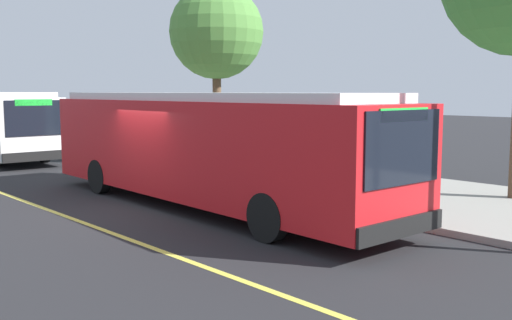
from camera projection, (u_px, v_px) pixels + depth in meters
The scene contains 9 objects.
ground_plane at pixel (151, 206), 15.31m from camera, with size 120.00×120.00×0.00m, color #232326.
sidewalk_curb at pixel (308, 180), 19.30m from camera, with size 44.00×6.40×0.15m, color gray.
lane_stripe_center at pixel (71, 218), 13.85m from camera, with size 36.00×0.14×0.01m, color #E0D64C.
transit_bus_main at pixel (204, 145), 15.08m from camera, with size 12.29×2.87×2.95m.
bus_shelter at pixel (261, 123), 20.10m from camera, with size 2.90×1.60×2.48m.
waiting_bench at pixel (268, 161), 19.86m from camera, with size 1.60×0.48×0.95m.
route_sign_post at pixel (263, 127), 16.90m from camera, with size 0.44×0.08×2.80m.
pedestrian_commuter at pixel (197, 144), 21.03m from camera, with size 0.24×0.40×1.69m.
street_tree_near_shelter at pixel (216, 32), 24.22m from camera, with size 3.89×3.89×7.23m.
Camera 1 is at (13.02, -8.07, 2.98)m, focal length 41.20 mm.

